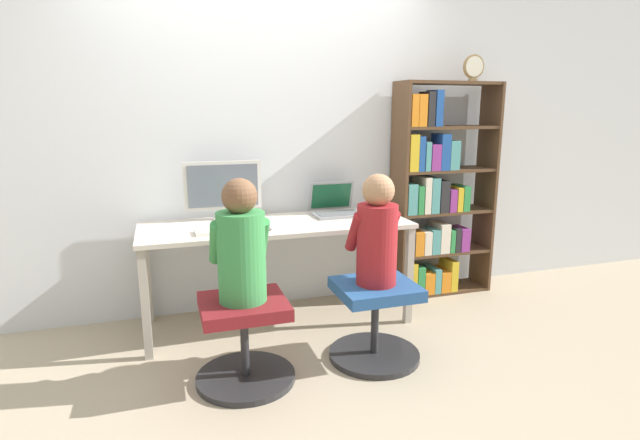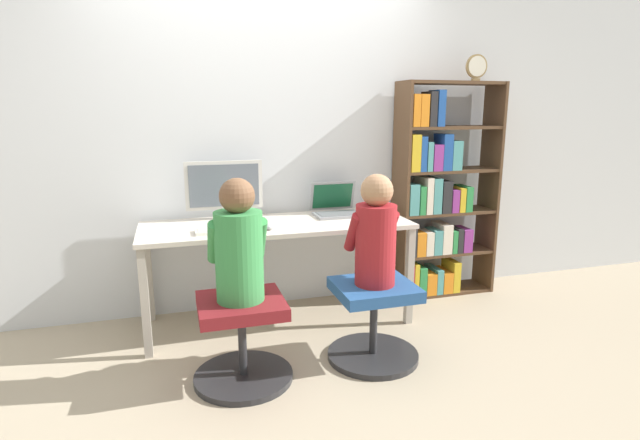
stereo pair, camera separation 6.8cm
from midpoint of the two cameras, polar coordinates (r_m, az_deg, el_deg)
The scene contains 13 objects.
ground_plane at distance 3.45m, azimuth -2.95°, elevation -13.62°, with size 14.00×14.00×0.00m, color tan.
wall_back at distance 3.81m, azimuth -5.82°, elevation 9.22°, with size 10.00×0.05×2.60m.
desk at distance 3.52m, azimuth -4.36°, elevation -1.51°, with size 1.87×0.67×0.74m.
desktop_monitor at distance 3.63m, azimuth -10.35°, elevation 3.56°, with size 0.55×0.16×0.42m.
laptop at distance 3.75m, azimuth 2.41°, elevation 1.35°, with size 0.35×0.30×0.24m.
keyboard at distance 3.29m, azimuth -10.06°, elevation -1.13°, with size 0.40×0.15×0.03m.
computer_mouse_by_keyboard at distance 3.32m, azimuth -5.34°, elevation -0.74°, with size 0.06×0.10×0.04m.
office_chair_left at distance 2.92m, azimuth -8.20°, elevation -13.18°, with size 0.57×0.57×0.49m.
office_chair_right at distance 3.14m, azimuth 6.78°, elevation -11.20°, with size 0.57×0.57×0.49m.
person_at_monitor at distance 2.74m, azimuth -8.57°, elevation -2.96°, with size 0.32×0.31×0.68m.
person_at_laptop at distance 2.97m, azimuth 7.01°, elevation -1.62°, with size 0.30×0.29×0.67m.
bookshelf at distance 4.15m, azimuth 13.58°, elevation 2.11°, with size 0.84×0.29×1.73m.
desk_clock at distance 4.18m, azimuth 17.92°, elevation 16.31°, with size 0.18×0.03×0.20m.
Camera 2 is at (-0.68, -3.02, 1.52)m, focal length 28.00 mm.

